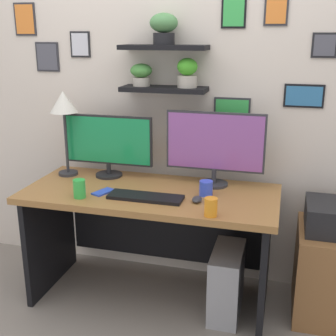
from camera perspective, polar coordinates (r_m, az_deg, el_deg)
The scene contains 14 objects.
ground_plane at distance 3.05m, azimuth -2.15°, elevation -16.33°, with size 8.00×8.00×0.00m, color gray.
back_wall_assembly at distance 2.98m, azimuth 0.10°, elevation 10.91°, with size 4.40×0.24×2.70m.
desk at distance 2.84m, azimuth -1.94°, elevation -6.65°, with size 1.55×0.68×0.75m.
monitor_left at distance 2.96m, azimuth -7.74°, elevation 3.19°, with size 0.61×0.18×0.41m.
monitor_right at distance 2.76m, azimuth 6.10°, elevation 2.93°, with size 0.62×0.18×0.47m.
keyboard at distance 2.58m, azimuth -2.91°, elevation -3.76°, with size 0.44×0.14×0.02m, color black.
computer_mouse at distance 2.54m, azimuth 3.75°, elevation -4.06°, with size 0.06×0.09×0.03m, color #2D2D33.
desk_lamp at distance 2.99m, azimuth -13.32°, elevation 7.52°, with size 0.18×0.18×0.57m.
cell_phone at distance 2.70m, azimuth -8.35°, elevation -3.08°, with size 0.07×0.14×0.01m, color blue.
coffee_mug at distance 2.63m, azimuth 4.93°, elevation -2.62°, with size 0.08×0.08×0.09m, color blue.
pen_cup at distance 2.34m, azimuth 5.55°, elevation -5.04°, with size 0.07×0.07×0.10m, color orange.
water_cup at distance 2.64m, azimuth -11.38°, elevation -2.63°, with size 0.07×0.07×0.11m, color green.
drawer_cabinet at distance 2.94m, azimuth 20.47°, elevation -12.57°, with size 0.44×0.50×0.56m, color brown.
computer_tower_right at distance 2.82m, azimuth 7.59°, elevation -14.37°, with size 0.18×0.40×0.42m, color #99999E.
Camera 1 is at (0.77, -2.43, 1.68)m, focal length 47.17 mm.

